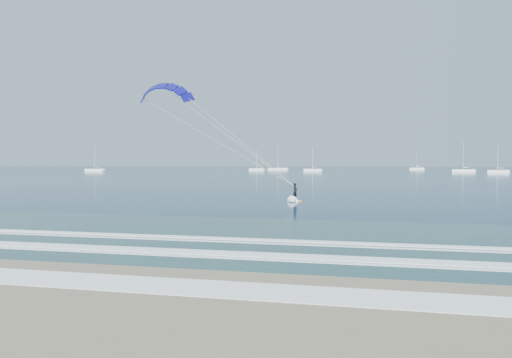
{
  "coord_description": "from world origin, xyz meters",
  "views": [
    {
      "loc": [
        11.31,
        -14.91,
        4.32
      ],
      "look_at": [
        2.17,
        27.66,
        2.71
      ],
      "focal_mm": 32.0,
      "sensor_mm": 36.0,
      "label": 1
    }
  ],
  "objects_px": {
    "sailboat_1": "(257,169)",
    "sailboat_5": "(463,171)",
    "sailboat_2": "(278,169)",
    "sailboat_3": "(313,170)",
    "kitesurfer_rig": "(226,134)",
    "sailboat_0": "(95,170)",
    "sailboat_4": "(417,169)",
    "sailboat_7": "(497,171)"
  },
  "relations": [
    {
      "from": "sailboat_1",
      "to": "sailboat_5",
      "type": "height_order",
      "value": "sailboat_5"
    },
    {
      "from": "sailboat_2",
      "to": "sailboat_3",
      "type": "distance_m",
      "value": 37.89
    },
    {
      "from": "sailboat_2",
      "to": "kitesurfer_rig",
      "type": "bearing_deg",
      "value": -82.26
    },
    {
      "from": "sailboat_1",
      "to": "sailboat_2",
      "type": "bearing_deg",
      "value": 67.39
    },
    {
      "from": "sailboat_0",
      "to": "sailboat_2",
      "type": "bearing_deg",
      "value": 34.62
    },
    {
      "from": "kitesurfer_rig",
      "to": "sailboat_1",
      "type": "relative_size",
      "value": 1.84
    },
    {
      "from": "sailboat_3",
      "to": "sailboat_5",
      "type": "xyz_separation_m",
      "value": [
        65.63,
        -0.89,
        0.01
      ]
    },
    {
      "from": "kitesurfer_rig",
      "to": "sailboat_2",
      "type": "height_order",
      "value": "sailboat_2"
    },
    {
      "from": "sailboat_2",
      "to": "sailboat_4",
      "type": "distance_m",
      "value": 78.9
    },
    {
      "from": "sailboat_1",
      "to": "sailboat_4",
      "type": "relative_size",
      "value": 0.99
    },
    {
      "from": "sailboat_7",
      "to": "sailboat_0",
      "type": "bearing_deg",
      "value": -177.89
    },
    {
      "from": "sailboat_3",
      "to": "sailboat_0",
      "type": "bearing_deg",
      "value": -167.24
    },
    {
      "from": "sailboat_2",
      "to": "sailboat_4",
      "type": "relative_size",
      "value": 1.33
    },
    {
      "from": "sailboat_1",
      "to": "sailboat_2",
      "type": "distance_m",
      "value": 20.34
    },
    {
      "from": "sailboat_4",
      "to": "sailboat_5",
      "type": "distance_m",
      "value": 57.24
    },
    {
      "from": "sailboat_0",
      "to": "sailboat_4",
      "type": "bearing_deg",
      "value": 26.91
    },
    {
      "from": "sailboat_2",
      "to": "sailboat_7",
      "type": "height_order",
      "value": "sailboat_2"
    },
    {
      "from": "sailboat_2",
      "to": "sailboat_5",
      "type": "distance_m",
      "value": 92.98
    },
    {
      "from": "kitesurfer_rig",
      "to": "sailboat_7",
      "type": "bearing_deg",
      "value": 64.92
    },
    {
      "from": "kitesurfer_rig",
      "to": "sailboat_3",
      "type": "xyz_separation_m",
      "value": [
        -5.06,
        165.82,
        -6.71
      ]
    },
    {
      "from": "sailboat_3",
      "to": "sailboat_4",
      "type": "bearing_deg",
      "value": 45.82
    },
    {
      "from": "sailboat_0",
      "to": "sailboat_7",
      "type": "height_order",
      "value": "sailboat_0"
    },
    {
      "from": "sailboat_2",
      "to": "sailboat_7",
      "type": "bearing_deg",
      "value": -25.95
    },
    {
      "from": "sailboat_5",
      "to": "sailboat_7",
      "type": "bearing_deg",
      "value": -57.84
    },
    {
      "from": "sailboat_0",
      "to": "sailboat_1",
      "type": "distance_m",
      "value": 77.94
    },
    {
      "from": "sailboat_1",
      "to": "sailboat_0",
      "type": "bearing_deg",
      "value": -153.5
    },
    {
      "from": "sailboat_2",
      "to": "sailboat_1",
      "type": "bearing_deg",
      "value": -112.61
    },
    {
      "from": "kitesurfer_rig",
      "to": "sailboat_5",
      "type": "distance_m",
      "value": 175.82
    },
    {
      "from": "sailboat_5",
      "to": "sailboat_7",
      "type": "xyz_separation_m",
      "value": [
        9.53,
        -15.16,
        -0.01
      ]
    },
    {
      "from": "sailboat_0",
      "to": "sailboat_5",
      "type": "xyz_separation_m",
      "value": [
        164.88,
        21.59,
        0.0
      ]
    },
    {
      "from": "sailboat_3",
      "to": "kitesurfer_rig",
      "type": "bearing_deg",
      "value": -88.25
    },
    {
      "from": "sailboat_1",
      "to": "kitesurfer_rig",
      "type": "bearing_deg",
      "value": -79.02
    },
    {
      "from": "sailboat_4",
      "to": "sailboat_2",
      "type": "bearing_deg",
      "value": -162.31
    },
    {
      "from": "sailboat_1",
      "to": "sailboat_3",
      "type": "xyz_separation_m",
      "value": [
        29.51,
        -12.29,
        0.01
      ]
    },
    {
      "from": "kitesurfer_rig",
      "to": "sailboat_2",
      "type": "xyz_separation_m",
      "value": [
        -26.74,
        196.89,
        -6.7
      ]
    },
    {
      "from": "sailboat_0",
      "to": "sailboat_5",
      "type": "distance_m",
      "value": 166.29
    },
    {
      "from": "sailboat_0",
      "to": "sailboat_1",
      "type": "bearing_deg",
      "value": 26.5
    },
    {
      "from": "sailboat_1",
      "to": "sailboat_2",
      "type": "xyz_separation_m",
      "value": [
        7.82,
        18.78,
        0.02
      ]
    },
    {
      "from": "sailboat_0",
      "to": "sailboat_1",
      "type": "relative_size",
      "value": 1.16
    },
    {
      "from": "sailboat_0",
      "to": "sailboat_3",
      "type": "relative_size",
      "value": 1.08
    },
    {
      "from": "sailboat_5",
      "to": "sailboat_1",
      "type": "bearing_deg",
      "value": 172.11
    },
    {
      "from": "sailboat_0",
      "to": "sailboat_7",
      "type": "distance_m",
      "value": 174.53
    }
  ]
}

